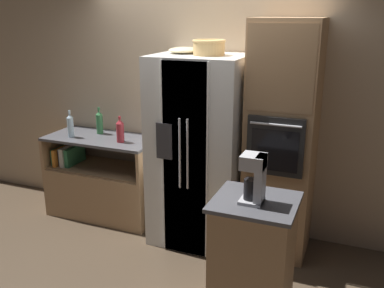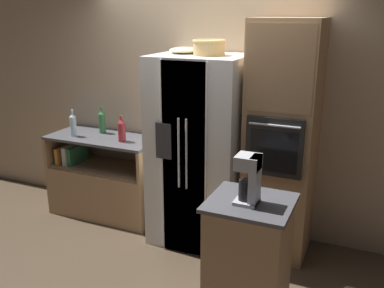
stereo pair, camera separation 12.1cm
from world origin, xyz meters
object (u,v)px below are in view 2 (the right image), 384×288
Objects in this scene: wall_oven at (282,142)px; bottle_tall at (102,121)px; wicker_basket at (209,47)px; bottle_short at (122,130)px; bottle_wide at (73,125)px; coffee_maker at (250,178)px; fruit_bowl at (185,50)px; refrigerator at (200,151)px.

wall_oven is 2.10m from bottle_tall.
wicker_basket is 1.35m from bottle_short.
bottle_short is (-1.70, -0.08, -0.05)m from wall_oven.
bottle_short is 0.93× the size of bottle_wide.
coffee_maker is at bearing -55.00° from wicker_basket.
bottle_tall is 1.08× the size of bottle_short.
coffee_maker reaches higher than bottle_short.
bottle_wide is (-1.33, -0.11, -0.85)m from fruit_bowl.
wall_oven is at bearing 1.06° from fruit_bowl.
coffee_maker is at bearing -48.17° from fruit_bowl.
refrigerator is 0.85× the size of wall_oven.
bottle_wide is at bearing -179.60° from wicker_basket.
bottle_tall is 0.44m from bottle_short.
bottle_wide is at bearing 156.36° from coffee_maker.
coffee_maker is (2.13, -1.27, 0.11)m from bottle_tall.
refrigerator reaches higher than bottle_wide.
wall_oven is at bearing 9.16° from wicker_basket.
coffee_maker reaches higher than bottle_wide.
wall_oven reaches higher than bottle_short.
fruit_bowl is at bearing 131.83° from coffee_maker.
bottle_tall is (-1.11, 0.14, -0.85)m from fruit_bowl.
bottle_tall is at bearing 171.02° from refrigerator.
fruit_bowl reaches higher than refrigerator.
bottle_tall reaches higher than bottle_wide.
wicker_basket reaches higher than bottle_tall.
bottle_tall is at bearing 47.99° from bottle_wide.
wicker_basket is 0.30m from fruit_bowl.
wall_oven is 6.29× the size of coffee_maker.
refrigerator reaches higher than coffee_maker.
fruit_bowl reaches higher than bottle_short.
refrigerator reaches higher than bottle_short.
fruit_bowl is at bearing 4.52° from bottle_wide.
bottle_wide is 2.56m from coffee_maker.
fruit_bowl is 0.85× the size of coffee_maker.
bottle_short is at bearing -175.03° from fruit_bowl.
refrigerator is 6.16× the size of bottle_tall.
coffee_maker is (1.01, -1.13, -0.74)m from fruit_bowl.
fruit_bowl is at bearing 161.84° from wicker_basket.
fruit_bowl is 1.41m from bottle_tall.
wall_oven is at bearing 2.72° from bottle_short.
bottle_wide is (-2.31, -0.12, -0.05)m from wall_oven.
bottle_wide is at bearing -176.95° from wall_oven.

